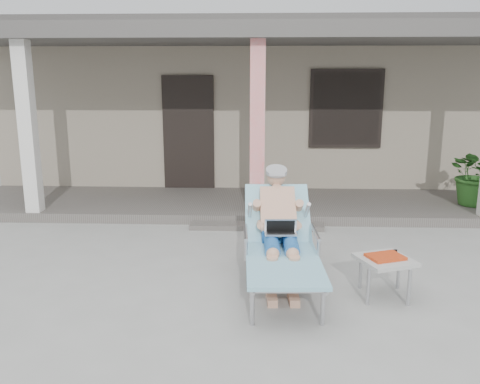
{
  "coord_description": "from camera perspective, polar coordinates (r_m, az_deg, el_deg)",
  "views": [
    {
      "loc": [
        0.06,
        -5.46,
        2.25
      ],
      "look_at": [
        -0.2,
        0.6,
        0.85
      ],
      "focal_mm": 38.0,
      "sensor_mm": 36.0,
      "label": 1
    }
  ],
  "objects": [
    {
      "name": "house",
      "position": [
        11.97,
        2.16,
        10.19
      ],
      "size": [
        10.4,
        5.4,
        3.3
      ],
      "color": "gray",
      "rests_on": "ground"
    },
    {
      "name": "lounger",
      "position": [
        5.47,
        4.57,
        -2.47
      ],
      "size": [
        0.83,
        2.01,
        1.29
      ],
      "rotation": [
        0.0,
        0.0,
        0.04
      ],
      "color": "#B7B7BC",
      "rests_on": "ground"
    },
    {
      "name": "ground",
      "position": [
        5.9,
        1.68,
        -9.41
      ],
      "size": [
        60.0,
        60.0,
        0.0
      ],
      "primitive_type": "plane",
      "color": "#9E9E99",
      "rests_on": "ground"
    },
    {
      "name": "porch_step",
      "position": [
        7.64,
        1.87,
        -3.85
      ],
      "size": [
        2.0,
        0.3,
        0.07
      ],
      "primitive_type": "cube",
      "color": "#605B56",
      "rests_on": "ground"
    },
    {
      "name": "potted_palm",
      "position": [
        9.17,
        25.15,
        1.91
      ],
      "size": [
        0.96,
        0.83,
        1.06
      ],
      "primitive_type": "imported",
      "rotation": [
        0.0,
        0.0,
        -0.0
      ],
      "color": "#26591E",
      "rests_on": "porch_deck"
    },
    {
      "name": "side_table",
      "position": [
        5.46,
        15.97,
        -7.55
      ],
      "size": [
        0.65,
        0.65,
        0.45
      ],
      "rotation": [
        0.0,
        0.0,
        0.36
      ],
      "color": "#ACACA7",
      "rests_on": "ground"
    },
    {
      "name": "porch_deck",
      "position": [
        8.73,
        1.95,
        -1.43
      ],
      "size": [
        10.0,
        2.0,
        0.15
      ],
      "primitive_type": "cube",
      "color": "#605B56",
      "rests_on": "ground"
    },
    {
      "name": "porch_overhang",
      "position": [
        8.42,
        2.09,
        16.66
      ],
      "size": [
        10.0,
        2.3,
        2.85
      ],
      "color": "silver",
      "rests_on": "porch_deck"
    }
  ]
}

